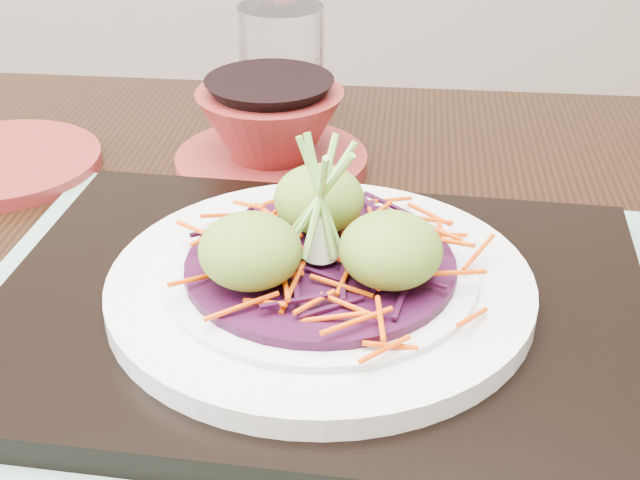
{
  "coord_description": "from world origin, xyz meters",
  "views": [
    {
      "loc": [
        0.09,
        -0.44,
        1.1
      ],
      "look_at": [
        0.09,
        0.04,
        0.82
      ],
      "focal_mm": 50.0,
      "sensor_mm": 36.0,
      "label": 1
    }
  ],
  "objects_px": {
    "terracotta_side_plate": "(1,163)",
    "water_glass": "(282,66)",
    "serving_tray": "(320,308)",
    "dining_table": "(329,428)",
    "white_plate": "(320,284)",
    "terracotta_bowl_set": "(271,134)"
  },
  "relations": [
    {
      "from": "dining_table",
      "to": "white_plate",
      "type": "bearing_deg",
      "value": -100.68
    },
    {
      "from": "water_glass",
      "to": "terracotta_side_plate",
      "type": "bearing_deg",
      "value": -156.92
    },
    {
      "from": "terracotta_side_plate",
      "to": "terracotta_bowl_set",
      "type": "distance_m",
      "value": 0.23
    },
    {
      "from": "white_plate",
      "to": "terracotta_side_plate",
      "type": "distance_m",
      "value": 0.35
    },
    {
      "from": "dining_table",
      "to": "terracotta_side_plate",
      "type": "xyz_separation_m",
      "value": [
        -0.27,
        0.21,
        0.11
      ]
    },
    {
      "from": "white_plate",
      "to": "serving_tray",
      "type": "bearing_deg",
      "value": -153.43
    },
    {
      "from": "dining_table",
      "to": "terracotta_bowl_set",
      "type": "xyz_separation_m",
      "value": [
        -0.04,
        0.21,
        0.13
      ]
    },
    {
      "from": "water_glass",
      "to": "serving_tray",
      "type": "bearing_deg",
      "value": -84.65
    },
    {
      "from": "dining_table",
      "to": "water_glass",
      "type": "bearing_deg",
      "value": 103.63
    },
    {
      "from": "serving_tray",
      "to": "white_plate",
      "type": "relative_size",
      "value": 1.54
    },
    {
      "from": "white_plate",
      "to": "terracotta_bowl_set",
      "type": "bearing_deg",
      "value": 99.41
    },
    {
      "from": "terracotta_side_plate",
      "to": "serving_tray",
      "type": "bearing_deg",
      "value": -40.85
    },
    {
      "from": "terracotta_side_plate",
      "to": "water_glass",
      "type": "height_order",
      "value": "water_glass"
    },
    {
      "from": "terracotta_side_plate",
      "to": "terracotta_bowl_set",
      "type": "relative_size",
      "value": 0.75
    },
    {
      "from": "white_plate",
      "to": "terracotta_bowl_set",
      "type": "distance_m",
      "value": 0.23
    },
    {
      "from": "dining_table",
      "to": "water_glass",
      "type": "height_order",
      "value": "water_glass"
    },
    {
      "from": "dining_table",
      "to": "terracotta_side_plate",
      "type": "distance_m",
      "value": 0.36
    },
    {
      "from": "terracotta_bowl_set",
      "to": "water_glass",
      "type": "bearing_deg",
      "value": 85.83
    },
    {
      "from": "serving_tray",
      "to": "terracotta_side_plate",
      "type": "bearing_deg",
      "value": 148.9
    },
    {
      "from": "terracotta_side_plate",
      "to": "water_glass",
      "type": "relative_size",
      "value": 1.5
    },
    {
      "from": "dining_table",
      "to": "water_glass",
      "type": "distance_m",
      "value": 0.35
    },
    {
      "from": "serving_tray",
      "to": "water_glass",
      "type": "xyz_separation_m",
      "value": [
        -0.03,
        0.33,
        0.04
      ]
    }
  ]
}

